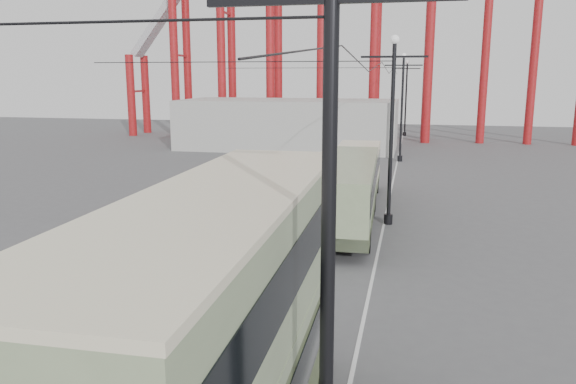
% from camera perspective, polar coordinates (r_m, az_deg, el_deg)
% --- Properties ---
extents(road_markings, '(12.52, 120.00, 0.01)m').
position_cam_1_polar(road_markings, '(31.62, -1.51, -1.81)').
color(road_markings, silver).
rests_on(road_markings, ground).
extents(lamp_post_near, '(3.20, 0.44, 10.80)m').
position_cam_1_polar(lamp_post_near, '(7.21, 4.43, 15.44)').
color(lamp_post_near, black).
rests_on(lamp_post_near, ground).
extents(lamp_post_mid, '(3.20, 0.44, 9.32)m').
position_cam_1_polar(lamp_post_mid, '(28.27, 10.46, 6.00)').
color(lamp_post_mid, black).
rests_on(lamp_post_mid, ground).
extents(lamp_post_far, '(3.20, 0.44, 9.32)m').
position_cam_1_polar(lamp_post_far, '(50.20, 11.49, 8.37)').
color(lamp_post_far, black).
rests_on(lamp_post_far, ground).
extents(lamp_post_distant, '(3.20, 0.44, 9.32)m').
position_cam_1_polar(lamp_post_distant, '(72.17, 11.89, 9.29)').
color(lamp_post_distant, black).
rests_on(lamp_post_distant, ground).
extents(fairground_shed, '(22.00, 10.00, 5.00)m').
position_cam_1_polar(fairground_shed, '(58.70, 0.09, 6.92)').
color(fairground_shed, '#A6A5A0').
rests_on(fairground_shed, ground).
extents(double_decker_bus, '(2.77, 10.36, 5.54)m').
position_cam_1_polar(double_decker_bus, '(10.00, -6.49, -13.74)').
color(double_decker_bus, '#374123').
rests_on(double_decker_bus, ground).
extents(single_decker_green, '(3.16, 11.88, 3.33)m').
position_cam_1_polar(single_decker_green, '(27.70, 5.97, 0.16)').
color(single_decker_green, gray).
rests_on(single_decker_green, ground).
extents(single_decker_cream, '(2.85, 10.17, 3.14)m').
position_cam_1_polar(single_decker_cream, '(33.54, 6.90, 1.97)').
color(single_decker_cream, beige).
rests_on(single_decker_cream, ground).
extents(pedestrian, '(0.80, 0.77, 1.85)m').
position_cam_1_polar(pedestrian, '(19.13, -3.20, -8.07)').
color(pedestrian, black).
rests_on(pedestrian, ground).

